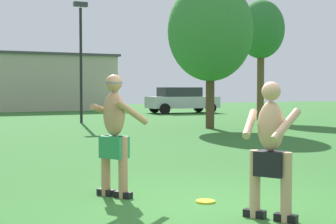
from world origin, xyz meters
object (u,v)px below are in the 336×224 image
at_px(lamp_post, 81,48).
at_px(car_silver_near_post, 182,100).
at_px(tree_left_field, 261,31).
at_px(tree_behind_players, 210,31).
at_px(frisbee, 205,201).
at_px(player_with_cap, 114,129).
at_px(player_in_black, 270,148).

bearing_deg(lamp_post, car_silver_near_post, 35.57).
distance_m(car_silver_near_post, tree_left_field, 8.61).
xyz_separation_m(tree_left_field, tree_behind_players, (-4.73, -3.12, -0.56)).
distance_m(frisbee, lamp_post, 16.57).
bearing_deg(frisbee, car_silver_near_post, 62.30).
bearing_deg(tree_left_field, frisbee, -129.46).
height_order(player_with_cap, tree_left_field, tree_left_field).
relative_size(frisbee, lamp_post, 0.05).
height_order(frisbee, tree_left_field, tree_left_field).
height_order(player_in_black, tree_left_field, tree_left_field).
bearing_deg(tree_left_field, car_silver_near_post, 89.91).
bearing_deg(tree_left_field, player_in_black, -126.81).
distance_m(player_in_black, lamp_post, 17.48).
bearing_deg(player_in_black, player_with_cap, 119.82).
xyz_separation_m(player_with_cap, tree_behind_players, (7.65, 9.87, 2.73)).
height_order(car_silver_near_post, tree_left_field, tree_left_field).
bearing_deg(tree_left_field, player_with_cap, -133.63).
distance_m(tree_left_field, tree_behind_players, 5.69).
bearing_deg(car_silver_near_post, player_in_black, -116.14).
relative_size(player_with_cap, car_silver_near_post, 0.39).
height_order(player_with_cap, frisbee, player_with_cap).
distance_m(frisbee, tree_left_field, 18.46).
xyz_separation_m(player_in_black, tree_left_field, (11.22, 15.00, 3.41)).
bearing_deg(lamp_post, player_with_cap, -105.62).
relative_size(car_silver_near_post, lamp_post, 0.84).
relative_size(player_in_black, tree_left_field, 0.28).
relative_size(player_with_cap, tree_left_field, 0.30).
bearing_deg(lamp_post, player_in_black, -100.14).
relative_size(tree_left_field, tree_behind_players, 1.02).
distance_m(car_silver_near_post, tree_behind_players, 12.33).
bearing_deg(frisbee, lamp_post, 78.48).
distance_m(player_with_cap, frisbee, 1.61).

